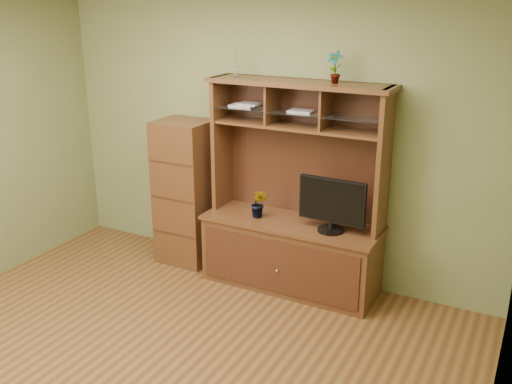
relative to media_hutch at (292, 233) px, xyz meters
The scene contains 8 objects.
room 1.95m from the media_hutch, 102.34° to the right, with size 4.54×4.04×2.74m.
media_hutch is the anchor object (origin of this frame).
monitor 0.56m from the media_hutch, 11.82° to the right, with size 0.60×0.23×0.47m.
orchid_plant 0.41m from the media_hutch, 164.66° to the right, with size 0.15×0.12×0.27m, color #315E20.
top_plant 1.55m from the media_hutch, 13.64° to the left, with size 0.14×0.10×0.27m, color #2F6322.
reed_diffuser 1.60m from the media_hutch, behind, with size 0.05×0.05×0.25m.
magazines 1.18m from the media_hutch, 167.54° to the left, with size 0.81×0.19×0.04m.
side_cabinet 1.20m from the media_hutch, behind, with size 0.52×0.47×1.45m.
Camera 1 is at (2.33, -2.71, 2.56)m, focal length 40.00 mm.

